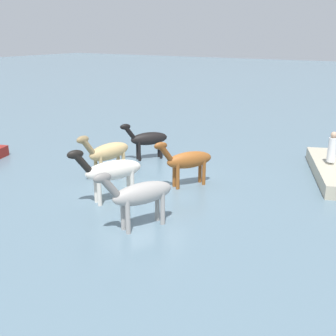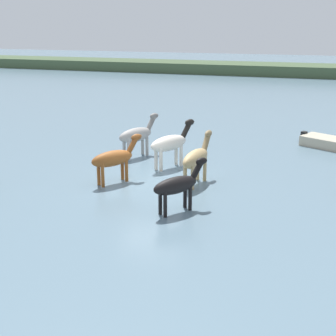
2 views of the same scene
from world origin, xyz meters
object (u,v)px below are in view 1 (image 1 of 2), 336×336
at_px(horse_dark_mare, 140,194).
at_px(boat_dinghy_port, 333,173).
at_px(horse_pinto_flank, 147,139).
at_px(horse_rear_stallion, 187,160).
at_px(horse_dun_straggler, 111,171).
at_px(person_boatman_standing, 332,148).
at_px(horse_gray_outer, 108,152).

bearing_deg(horse_dark_mare, boat_dinghy_port, 178.66).
distance_m(horse_pinto_flank, horse_rear_stallion, 3.73).
bearing_deg(horse_dun_straggler, person_boatman_standing, 168.21).
bearing_deg(horse_gray_outer, horse_dun_straggler, 52.34).
relative_size(horse_dark_mare, horse_dun_straggler, 0.99).
distance_m(horse_gray_outer, horse_rear_stallion, 3.14).
height_order(horse_rear_stallion, person_boatman_standing, person_boatman_standing).
relative_size(horse_rear_stallion, person_boatman_standing, 1.77).
bearing_deg(horse_gray_outer, horse_rear_stallion, 115.22).
xyz_separation_m(horse_dark_mare, boat_dinghy_port, (-3.89, -7.50, -0.86)).
bearing_deg(horse_dark_mare, horse_gray_outer, -102.72).
height_order(horse_gray_outer, horse_pinto_flank, horse_gray_outer).
height_order(horse_rear_stallion, horse_dark_mare, horse_dark_mare).
distance_m(horse_dun_straggler, boat_dinghy_port, 8.71).
distance_m(horse_rear_stallion, horse_dun_straggler, 2.95).
bearing_deg(horse_gray_outer, horse_dark_mare, 61.12).
height_order(horse_pinto_flank, horse_rear_stallion, horse_rear_stallion).
xyz_separation_m(horse_dun_straggler, boat_dinghy_port, (-5.84, -6.40, -0.89)).
bearing_deg(person_boatman_standing, horse_rear_stallion, 42.43).
relative_size(horse_dark_mare, person_boatman_standing, 1.96).
bearing_deg(horse_rear_stallion, person_boatman_standing, 165.76).
xyz_separation_m(horse_pinto_flank, horse_dark_mare, (-3.64, 5.69, 0.11)).
xyz_separation_m(horse_gray_outer, person_boatman_standing, (-7.27, -4.71, 0.11)).
bearing_deg(horse_dun_straggler, horse_gray_outer, -107.95).
height_order(horse_pinto_flank, person_boatman_standing, person_boatman_standing).
xyz_separation_m(boat_dinghy_port, person_boatman_standing, (0.16, -0.04, 0.97)).
relative_size(horse_dun_straggler, person_boatman_standing, 1.98).
bearing_deg(horse_dun_straggler, boat_dinghy_port, 167.23).
distance_m(horse_pinto_flank, horse_dun_straggler, 4.89).
distance_m(horse_rear_stallion, horse_dark_mare, 3.71).
bearing_deg(horse_dark_mare, horse_pinto_flank, -121.32).
height_order(horse_dark_mare, horse_dun_straggler, horse_dun_straggler).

